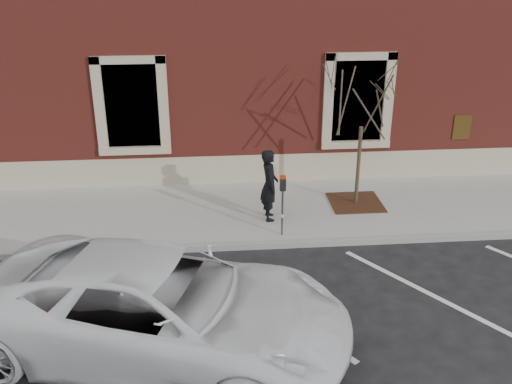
{
  "coord_description": "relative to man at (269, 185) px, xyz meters",
  "views": [
    {
      "loc": [
        -1.01,
        -11.22,
        6.24
      ],
      "look_at": [
        0.0,
        0.6,
        1.1
      ],
      "focal_mm": 40.0,
      "sensor_mm": 36.0,
      "label": 1
    }
  ],
  "objects": [
    {
      "name": "sidewalk_near",
      "position": [
        -0.37,
        0.59,
        -0.95
      ],
      "size": [
        40.0,
        3.5,
        0.15
      ],
      "primitive_type": "cube",
      "color": "#AEADA3",
      "rests_on": "ground"
    },
    {
      "name": "sapling",
      "position": [
        2.31,
        0.69,
        1.72
      ],
      "size": [
        2.23,
        2.23,
        3.71
      ],
      "color": "#4D422E",
      "rests_on": "sidewalk_near"
    },
    {
      "name": "tree_grate",
      "position": [
        2.31,
        0.69,
        -0.86
      ],
      "size": [
        1.3,
        1.3,
        0.03
      ],
      "primitive_type": "cube",
      "color": "#482817",
      "rests_on": "sidewalk_near"
    },
    {
      "name": "building_civic",
      "position": [
        -0.37,
        6.58,
        2.97
      ],
      "size": [
        40.0,
        8.62,
        8.0
      ],
      "color": "maroon",
      "rests_on": "ground"
    },
    {
      "name": "ground",
      "position": [
        -0.37,
        -1.16,
        -1.03
      ],
      "size": [
        120.0,
        120.0,
        0.0
      ],
      "primitive_type": "plane",
      "color": "#28282B",
      "rests_on": "ground"
    },
    {
      "name": "man",
      "position": [
        0.0,
        0.0,
        0.0
      ],
      "size": [
        0.44,
        0.65,
        1.75
      ],
      "primitive_type": "imported",
      "rotation": [
        0.0,
        0.0,
        1.61
      ],
      "color": "black",
      "rests_on": "sidewalk_near"
    },
    {
      "name": "curb_near",
      "position": [
        -0.37,
        -1.21,
        -0.95
      ],
      "size": [
        40.0,
        0.12,
        0.15
      ],
      "primitive_type": "cube",
      "color": "#9E9E99",
      "rests_on": "ground"
    },
    {
      "name": "parking_stripes",
      "position": [
        -0.37,
        -3.36,
        -1.02
      ],
      "size": [
        28.0,
        4.4,
        0.01
      ],
      "primitive_type": null,
      "color": "silver",
      "rests_on": "ground"
    },
    {
      "name": "parking_meter",
      "position": [
        0.2,
        -0.88,
        0.13
      ],
      "size": [
        0.13,
        0.1,
        1.45
      ],
      "rotation": [
        0.0,
        0.0,
        0.16
      ],
      "color": "#595B60",
      "rests_on": "sidewalk_near"
    },
    {
      "name": "white_truck",
      "position": [
        -2.26,
        -4.57,
        -0.16
      ],
      "size": [
        6.79,
        4.64,
        1.72
      ],
      "primitive_type": "imported",
      "rotation": [
        0.0,
        0.0,
        1.26
      ],
      "color": "white",
      "rests_on": "ground"
    }
  ]
}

